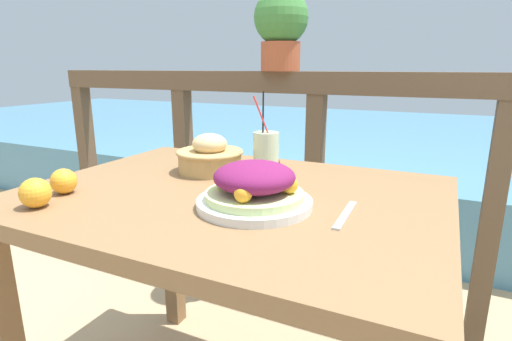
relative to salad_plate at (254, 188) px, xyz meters
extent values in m
cube|color=olive|center=(-0.11, 0.08, -0.07)|extent=(1.08, 0.82, 0.04)
cube|color=olive|center=(-0.59, 0.44, -0.44)|extent=(0.06, 0.06, 0.72)
cube|color=olive|center=(0.37, 0.44, -0.44)|extent=(0.06, 0.06, 0.72)
cube|color=brown|center=(-0.11, 0.82, 0.21)|extent=(2.80, 0.08, 0.09)
cube|color=brown|center=(-1.47, 0.82, -0.32)|extent=(0.07, 0.07, 0.97)
cube|color=brown|center=(-0.79, 0.82, -0.32)|extent=(0.07, 0.07, 0.97)
cube|color=brown|center=(-0.11, 0.82, -0.32)|extent=(0.07, 0.07, 0.97)
cube|color=brown|center=(0.57, 0.82, -0.32)|extent=(0.07, 0.07, 0.97)
cube|color=teal|center=(-0.11, 3.32, -0.58)|extent=(12.00, 4.00, 0.44)
cylinder|color=silver|center=(0.00, 0.00, -0.04)|extent=(0.27, 0.27, 0.02)
cylinder|color=#C6DB8E|center=(0.00, 0.00, -0.02)|extent=(0.23, 0.23, 0.02)
ellipsoid|color=#72194C|center=(0.00, 0.00, 0.03)|extent=(0.19, 0.19, 0.07)
sphere|color=#F9A328|center=(0.08, 0.02, 0.01)|extent=(0.04, 0.04, 0.04)
sphere|color=#F9A328|center=(-0.02, 0.08, 0.01)|extent=(0.04, 0.04, 0.04)
sphere|color=#F9A328|center=(-0.08, -0.01, 0.01)|extent=(0.04, 0.04, 0.04)
sphere|color=#F9A328|center=(0.01, -0.08, 0.01)|extent=(0.04, 0.04, 0.04)
cylinder|color=beige|center=(-0.10, 0.29, 0.02)|extent=(0.08, 0.08, 0.13)
cylinder|color=red|center=(-0.09, 0.28, 0.09)|extent=(0.07, 0.06, 0.21)
cylinder|color=black|center=(-0.11, 0.29, 0.09)|extent=(0.02, 0.05, 0.22)
cylinder|color=tan|center=(-0.27, 0.23, -0.01)|extent=(0.20, 0.20, 0.07)
torus|color=tan|center=(-0.27, 0.23, 0.02)|extent=(0.21, 0.21, 0.01)
ellipsoid|color=#DBB77A|center=(-0.27, 0.23, 0.04)|extent=(0.11, 0.11, 0.06)
cylinder|color=#A34C2D|center=(-0.27, 0.82, 0.31)|extent=(0.17, 0.17, 0.12)
sphere|color=#3D7A38|center=(-0.27, 0.82, 0.47)|extent=(0.23, 0.23, 0.23)
cube|color=silver|center=(0.21, 0.04, -0.04)|extent=(0.02, 0.18, 0.00)
sphere|color=#F9A328|center=(-0.46, -0.22, -0.01)|extent=(0.07, 0.07, 0.07)
sphere|color=#F9A328|center=(-0.49, -0.12, -0.01)|extent=(0.07, 0.07, 0.07)
camera|label=1|loc=(0.38, -0.79, 0.27)|focal=28.00mm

